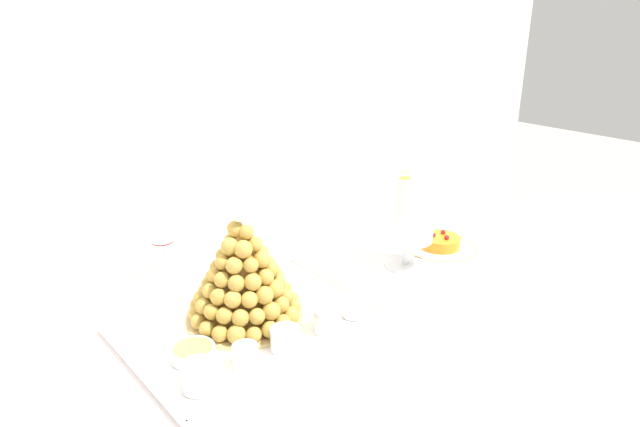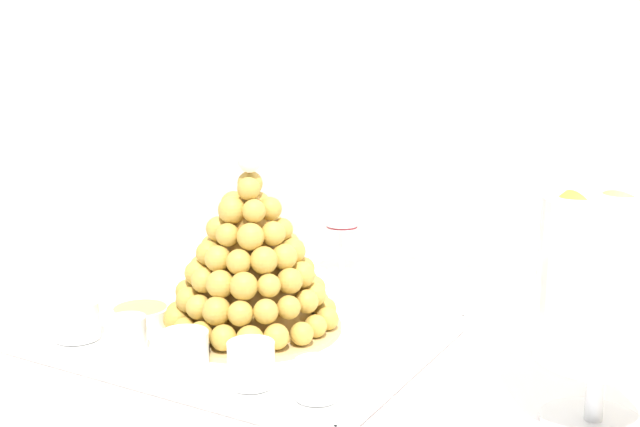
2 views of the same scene
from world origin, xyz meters
name	(u,v)px [view 1 (image 1 of 2)]	position (x,y,z in m)	size (l,w,h in m)	color
backdrop_wall	(114,76)	(0.00, 0.89, 1.25)	(4.80, 0.10, 2.50)	silver
buffet_table	(284,341)	(0.00, 0.00, 0.70)	(1.39, 1.00, 0.80)	brown
serving_tray	(253,325)	(-0.11, -0.03, 0.81)	(0.54, 0.41, 0.02)	white
croquembouche	(243,277)	(-0.11, 0.00, 0.91)	(0.26, 0.26, 0.27)	tan
dessert_cup_left	(199,377)	(-0.30, -0.15, 0.83)	(0.06, 0.06, 0.05)	silver
dessert_cup_mid_left	(245,357)	(-0.20, -0.15, 0.83)	(0.05, 0.05, 0.05)	silver
dessert_cup_centre	(286,339)	(-0.11, -0.15, 0.83)	(0.06, 0.06, 0.05)	silver
dessert_cup_mid_right	(326,321)	(0.00, -0.16, 0.83)	(0.06, 0.06, 0.05)	silver
dessert_cup_right	(354,307)	(0.09, -0.15, 0.83)	(0.05, 0.05, 0.05)	silver
creme_brulee_ramekin	(193,352)	(-0.27, -0.06, 0.82)	(0.09, 0.09, 0.02)	white
macaron_goblet	(408,209)	(0.38, -0.04, 0.97)	(0.14, 0.14, 0.27)	white
fruit_tart_plate	(440,245)	(0.54, -0.04, 0.81)	(0.22, 0.22, 0.05)	white
wine_glass	(162,233)	(-0.14, 0.33, 0.92)	(0.08, 0.08, 0.16)	silver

